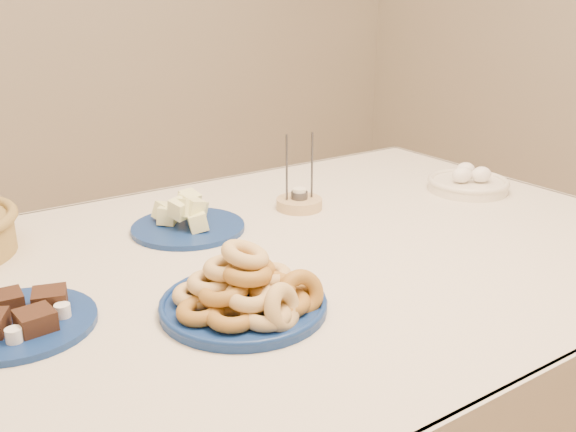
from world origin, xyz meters
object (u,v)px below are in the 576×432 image
at_px(donut_platter, 246,292).
at_px(egg_bowl, 468,183).
at_px(brownie_plate, 19,319).
at_px(melon_plate, 187,220).
at_px(dining_table, 274,304).
at_px(candle_holder, 299,202).

xyz_separation_m(donut_platter, egg_bowl, (0.82, 0.24, -0.01)).
bearing_deg(donut_platter, brownie_plate, 154.42).
relative_size(donut_platter, egg_bowl, 1.32).
distance_m(melon_plate, brownie_plate, 0.47).
bearing_deg(dining_table, brownie_plate, -178.82).
relative_size(donut_platter, brownie_plate, 1.17).
xyz_separation_m(donut_platter, melon_plate, (0.08, 0.40, -0.01)).
distance_m(dining_table, candle_holder, 0.32).
distance_m(donut_platter, candle_holder, 0.53).
distance_m(brownie_plate, egg_bowl, 1.15).
bearing_deg(dining_table, donut_platter, -134.53).
relative_size(brownie_plate, candle_holder, 1.61).
xyz_separation_m(candle_holder, egg_bowl, (0.45, -0.13, 0.00)).
relative_size(dining_table, donut_platter, 4.90).
xyz_separation_m(brownie_plate, candle_holder, (0.70, 0.22, 0.00)).
distance_m(donut_platter, melon_plate, 0.41).
bearing_deg(melon_plate, egg_bowl, -11.67).
xyz_separation_m(dining_table, brownie_plate, (-0.49, -0.01, 0.12)).
height_order(donut_platter, candle_holder, candle_holder).
relative_size(dining_table, brownie_plate, 5.72).
distance_m(brownie_plate, candle_holder, 0.73).
bearing_deg(donut_platter, egg_bowl, 16.45).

